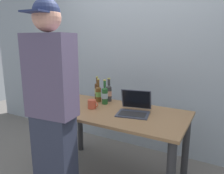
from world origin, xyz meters
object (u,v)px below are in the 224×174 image
Objects in this scene: beer_bottle_amber at (109,92)px; person_figure at (52,111)px; beer_bottle_dark at (98,93)px; coffee_mug at (92,104)px; beer_bottle_green at (105,95)px; laptop at (134,108)px; beer_bottle_brown at (97,90)px.

beer_bottle_amber is 0.95m from person_figure.
coffee_mug is (0.08, -0.25, -0.05)m from beer_bottle_dark.
beer_bottle_green is 0.16× the size of person_figure.
beer_bottle_green is at bearing 163.58° from laptop.
beer_bottle_brown is 0.24m from beer_bottle_green.
laptop is at bearing -29.86° from beer_bottle_amber.
laptop is 0.51m from beer_bottle_amber.
person_figure is at bearing -82.23° from beer_bottle_dark.
coffee_mug is (0.16, -0.35, -0.06)m from beer_bottle_brown.
laptop is 0.67m from beer_bottle_brown.
beer_bottle_green is at bearing -35.92° from beer_bottle_brown.
beer_bottle_amber is at bearing 87.45° from coffee_mug.
beer_bottle_dark is 0.98× the size of beer_bottle_brown.
beer_bottle_amber reaches higher than coffee_mug.
person_figure is (0.02, -0.95, 0.05)m from beer_bottle_amber.
beer_bottle_brown is at bearing 144.08° from beer_bottle_green.
coffee_mug is (-0.45, -0.08, -0.00)m from laptop.
beer_bottle_dark is at bearing 162.44° from laptop.
beer_bottle_brown is (-0.18, 0.01, 0.00)m from beer_bottle_amber.
laptop is 1.30× the size of beer_bottle_brown.
laptop is 0.44m from beer_bottle_green.
beer_bottle_green is (-0.42, 0.12, 0.06)m from laptop.
beer_bottle_dark is 0.13m from beer_bottle_green.
beer_bottle_green is 0.82m from person_figure.
beer_bottle_brown is at bearing 175.40° from beer_bottle_amber.
coffee_mug is at bearing -65.22° from beer_bottle_brown.
beer_bottle_dark is at bearing 97.77° from person_figure.
coffee_mug is at bearing -169.41° from laptop.
beer_bottle_amber is (0.10, 0.08, 0.01)m from beer_bottle_dark.
beer_bottle_amber reaches higher than beer_bottle_dark.
beer_bottle_brown is 1.00× the size of beer_bottle_green.
beer_bottle_amber is 0.16× the size of person_figure.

